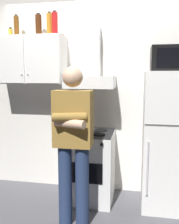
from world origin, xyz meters
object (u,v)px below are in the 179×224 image
at_px(bottle_rum_dark, 39,25).
at_px(range_hood, 91,72).
at_px(person_standing, 73,141).
at_px(bottle_beer_brown, 17,26).
at_px(bottle_spice_jar, 11,33).
at_px(bottle_liquor_amber, 49,25).
at_px(upper_cabinet, 30,60).
at_px(bottle_soda_red, 55,24).
at_px(stove_oven, 89,165).
at_px(microwave, 173,59).
at_px(refrigerator, 169,141).

bearing_deg(bottle_rum_dark, range_hood, -2.09).
relative_size(person_standing, bottle_beer_brown, 5.86).
bearing_deg(bottle_spice_jar, bottle_liquor_amber, -2.33).
relative_size(bottle_spice_jar, bottle_rum_dark, 0.45).
relative_size(upper_cabinet, range_hood, 1.20).
relative_size(bottle_soda_red, bottle_liquor_amber, 0.99).
relative_size(upper_cabinet, bottle_spice_jar, 7.06).
height_order(person_standing, bottle_rum_dark, bottle_rum_dark).
bearing_deg(bottle_liquor_amber, bottle_beer_brown, 179.04).
distance_m(bottle_beer_brown, bottle_liquor_amber, 0.45).
relative_size(bottle_soda_red, bottle_beer_brown, 1.03).
relative_size(bottle_rum_dark, bottle_liquor_amber, 0.97).
relative_size(bottle_soda_red, bottle_rum_dark, 1.03).
relative_size(upper_cabinet, person_standing, 0.55).
bearing_deg(stove_oven, bottle_beer_brown, 171.04).
relative_size(microwave, bottle_soda_red, 1.66).
xyz_separation_m(upper_cabinet, stove_oven, (0.80, -0.13, -1.32)).
bearing_deg(bottle_beer_brown, upper_cabinet, -9.17).
bearing_deg(bottle_spice_jar, bottle_rum_dark, -2.69).
bearing_deg(range_hood, bottle_liquor_amber, 177.71).
xyz_separation_m(refrigerator, microwave, (-0.00, 0.02, 0.94)).
xyz_separation_m(refrigerator, bottle_soda_red, (-1.40, 0.10, 1.39)).
distance_m(upper_cabinet, bottle_spice_jar, 0.46).
height_order(refrigerator, bottle_beer_brown, bottle_beer_brown).
height_order(upper_cabinet, bottle_spice_jar, bottle_spice_jar).
bearing_deg(microwave, upper_cabinet, 176.52).
relative_size(stove_oven, bottle_spice_jar, 6.86).
xyz_separation_m(microwave, bottle_rum_dark, (-1.63, 0.13, 0.44)).
bearing_deg(bottle_liquor_amber, upper_cabinet, -175.03).
height_order(upper_cabinet, bottle_rum_dark, bottle_rum_dark).
xyz_separation_m(upper_cabinet, bottle_soda_red, (0.35, -0.03, 0.44)).
distance_m(range_hood, bottle_liquor_amber, 0.80).
relative_size(refrigerator, person_standing, 0.98).
xyz_separation_m(bottle_soda_red, bottle_liquor_amber, (-0.09, 0.05, 0.00)).
bearing_deg(upper_cabinet, person_standing, -44.26).
xyz_separation_m(refrigerator, person_standing, (-1.00, -0.61, 0.10)).
distance_m(stove_oven, bottle_beer_brown, 2.02).
height_order(upper_cabinet, stove_oven, upper_cabinet).
relative_size(upper_cabinet, bottle_rum_dark, 3.19).
bearing_deg(bottle_soda_red, stove_oven, -12.21).
bearing_deg(refrigerator, microwave, 90.90).
relative_size(range_hood, bottle_rum_dark, 2.66).
bearing_deg(bottle_rum_dark, person_standing, -50.02).
bearing_deg(upper_cabinet, bottle_beer_brown, 170.83).
height_order(refrigerator, bottle_liquor_amber, bottle_liquor_amber).
distance_m(bottle_soda_red, bottle_spice_jar, 0.64).
relative_size(bottle_rum_dark, bottle_beer_brown, 1.01).
xyz_separation_m(person_standing, bottle_rum_dark, (-0.63, 0.76, 1.28)).
bearing_deg(upper_cabinet, bottle_soda_red, -4.56).
bearing_deg(person_standing, upper_cabinet, 135.74).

